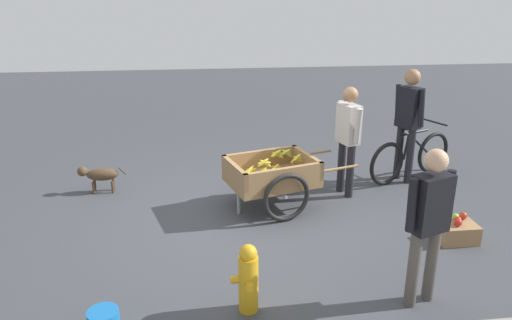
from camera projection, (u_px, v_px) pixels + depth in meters
ground_plane at (245, 219)px, 6.23m from camera, size 24.00×24.00×0.00m
fruit_cart at (272, 177)px, 6.43m from camera, size 1.80×1.20×0.74m
vendor_person at (348, 132)px, 6.69m from camera, size 0.29×0.53×1.54m
bicycle at (411, 157)px, 7.44m from camera, size 1.54×0.77×0.85m
cyclist_person at (408, 115)px, 7.14m from camera, size 0.32×0.55×1.69m
dog at (100, 175)px, 6.96m from camera, size 0.67×0.19×0.40m
fire_hydrant at (248, 278)px, 4.38m from camera, size 0.25×0.25×0.67m
apple_crate at (457, 231)px, 5.67m from camera, size 0.44×0.32×0.31m
bystander_person at (429, 216)px, 4.31m from camera, size 0.49×0.30×1.51m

